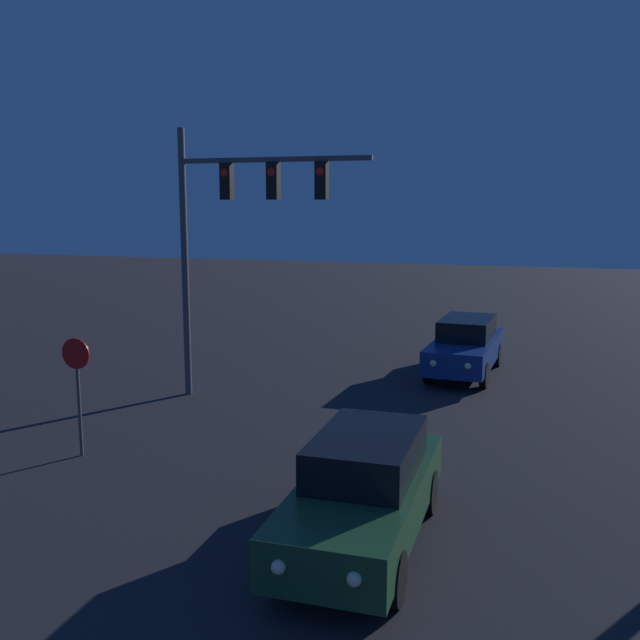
% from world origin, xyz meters
% --- Properties ---
extents(car_near, '(1.74, 4.70, 1.66)m').
position_xyz_m(car_near, '(1.74, 10.62, 0.86)').
color(car_near, '#1E4728').
rests_on(car_near, ground_plane).
extents(car_far, '(1.96, 4.77, 1.66)m').
position_xyz_m(car_far, '(2.02, 21.94, 0.86)').
color(car_far, navy).
rests_on(car_far, ground_plane).
extents(traffic_signal_mast, '(5.03, 0.30, 6.88)m').
position_xyz_m(traffic_signal_mast, '(-3.35, 17.43, 4.69)').
color(traffic_signal_mast, '#4C4C51').
rests_on(traffic_signal_mast, ground_plane).
extents(stop_sign, '(0.62, 0.07, 2.41)m').
position_xyz_m(stop_sign, '(-4.57, 12.56, 1.64)').
color(stop_sign, '#4C4C51').
rests_on(stop_sign, ground_plane).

